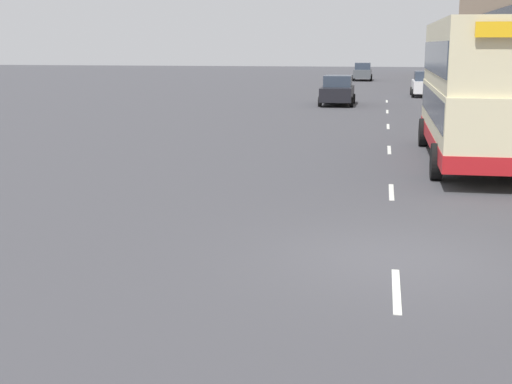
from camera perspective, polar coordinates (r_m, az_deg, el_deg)
ground_plane at (r=12.48m, az=11.04°, el=-5.30°), size 220.00×220.00×0.00m
pavement at (r=51.02m, az=17.78°, el=7.18°), size 5.00×93.00×0.14m
lane_mark_0 at (r=10.93m, az=11.17°, el=-7.73°), size 0.12×2.00×0.01m
lane_mark_1 at (r=18.05m, az=10.78°, el=0.00°), size 0.12×2.00×0.01m
lane_mark_2 at (r=25.31m, az=10.61°, el=3.33°), size 0.12×2.00×0.01m
lane_mark_3 at (r=32.62m, az=10.52°, el=5.18°), size 0.12×2.00×0.01m
lane_mark_4 at (r=39.96m, az=10.46°, el=6.34°), size 0.12×2.00×0.01m
lane_mark_5 at (r=47.30m, az=10.42°, el=7.15°), size 0.12×2.00×0.01m
double_decker_bus_near at (r=22.99m, az=17.11°, el=7.91°), size 2.85×10.32×4.30m
car_0 at (r=74.87m, az=8.52°, el=9.49°), size 1.95×4.54×1.79m
car_1 at (r=52.26m, az=13.39°, el=8.40°), size 1.95×4.10×1.79m
car_2 at (r=43.98m, az=6.54°, el=8.07°), size 2.06×4.47×1.78m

